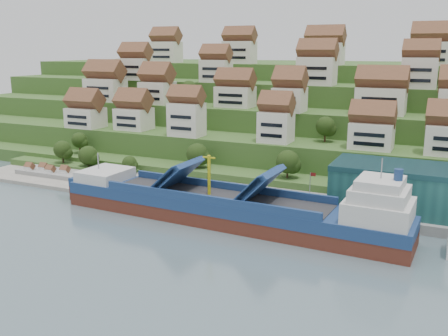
% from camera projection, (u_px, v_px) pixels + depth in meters
% --- Properties ---
extents(ground, '(300.00, 300.00, 0.00)m').
position_uv_depth(ground, '(218.00, 218.00, 110.95)').
color(ground, slate).
rests_on(ground, ground).
extents(quay, '(180.00, 14.00, 2.20)m').
position_uv_depth(quay, '(323.00, 207.00, 115.71)').
color(quay, gray).
rests_on(quay, ground).
extents(pebble_beach, '(45.00, 20.00, 1.00)m').
position_uv_depth(pebble_beach, '(56.00, 176.00, 145.20)').
color(pebble_beach, gray).
rests_on(pebble_beach, ground).
extents(hillside, '(260.00, 128.00, 31.00)m').
position_uv_depth(hillside, '(329.00, 115.00, 199.73)').
color(hillside, '#2D4C1E').
rests_on(hillside, ground).
extents(hillside_village, '(156.97, 62.31, 28.52)m').
position_uv_depth(hillside_village, '(305.00, 89.00, 157.53)').
color(hillside_village, silver).
rests_on(hillside_village, ground).
extents(hillside_trees, '(132.00, 61.96, 29.33)m').
position_uv_depth(hillside_trees, '(241.00, 124.00, 148.77)').
color(hillside_trees, '#253D14').
rests_on(hillside_trees, ground).
extents(flagpole, '(1.28, 0.16, 8.00)m').
position_uv_depth(flagpole, '(310.00, 187.00, 110.72)').
color(flagpole, gray).
rests_on(flagpole, quay).
extents(beach_huts, '(14.40, 3.70, 2.20)m').
position_uv_depth(beach_huts, '(47.00, 171.00, 144.55)').
color(beach_huts, white).
rests_on(beach_huts, pebble_beach).
extents(cargo_ship, '(78.41, 15.19, 17.30)m').
position_uv_depth(cargo_ship, '(235.00, 209.00, 106.95)').
color(cargo_ship, '#55251A').
rests_on(cargo_ship, ground).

